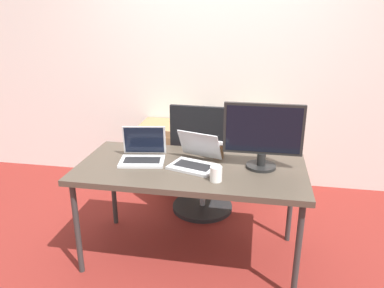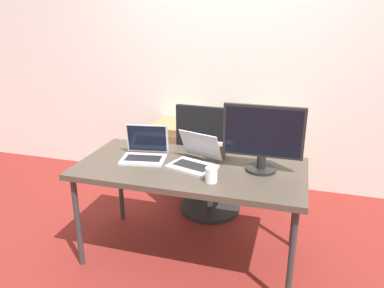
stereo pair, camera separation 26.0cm
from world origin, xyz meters
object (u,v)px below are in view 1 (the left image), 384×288
at_px(office_chair, 201,174).
at_px(coffee_cup_white, 216,174).
at_px(laptop_left, 143,154).
at_px(monitor, 263,135).
at_px(cabinet_left, 167,155).
at_px(laptop_right, 195,159).
at_px(coffee_cup_brown, 218,150).
at_px(cabinet_right, 253,161).

relative_size(office_chair, coffee_cup_white, 10.73).
distance_m(laptop_left, monitor, 0.87).
distance_m(office_chair, cabinet_left, 0.68).
bearing_deg(laptop_right, coffee_cup_brown, 51.36).
bearing_deg(laptop_left, coffee_cup_white, -24.38).
xyz_separation_m(cabinet_left, coffee_cup_white, (0.68, -1.37, 0.45)).
xyz_separation_m(laptop_right, coffee_cup_white, (0.17, -0.23, 0.00)).
bearing_deg(coffee_cup_brown, office_chair, 113.20).
bearing_deg(monitor, cabinet_left, 130.98).
distance_m(cabinet_right, coffee_cup_white, 1.46).
bearing_deg(office_chair, coffee_cup_brown, -66.80).
distance_m(laptop_left, coffee_cup_white, 0.62).
bearing_deg(monitor, cabinet_right, 93.10).
xyz_separation_m(cabinet_left, laptop_right, (0.50, -1.14, 0.44)).
relative_size(cabinet_left, laptop_right, 1.72).
xyz_separation_m(coffee_cup_white, coffee_cup_brown, (-0.03, 0.41, 0.01)).
height_order(monitor, coffee_cup_white, monitor).
bearing_deg(laptop_right, office_chair, 94.98).
bearing_deg(laptop_left, cabinet_left, 95.72).
height_order(cabinet_right, laptop_left, laptop_left).
bearing_deg(coffee_cup_brown, cabinet_right, 75.22).
relative_size(cabinet_right, monitor, 1.26).
height_order(laptop_left, monitor, monitor).
relative_size(laptop_right, monitor, 0.73).
height_order(cabinet_right, coffee_cup_white, coffee_cup_white).
bearing_deg(cabinet_left, office_chair, -48.94).
xyz_separation_m(cabinet_right, coffee_cup_brown, (-0.26, -0.97, 0.46)).
xyz_separation_m(cabinet_left, coffee_cup_brown, (0.64, -0.97, 0.46)).
xyz_separation_m(laptop_left, coffee_cup_brown, (0.53, 0.15, 0.01)).
bearing_deg(coffee_cup_brown, coffee_cup_white, -85.25).
height_order(monitor, coffee_cup_brown, monitor).
xyz_separation_m(cabinet_right, monitor, (0.06, -1.10, 0.63)).
height_order(cabinet_left, laptop_left, laptop_left).
bearing_deg(laptop_right, cabinet_right, 70.92).
relative_size(cabinet_left, coffee_cup_brown, 5.88).
relative_size(laptop_left, coffee_cup_white, 3.55).
bearing_deg(laptop_left, office_chair, 61.01).
relative_size(laptop_left, coffee_cup_brown, 3.03).
bearing_deg(coffee_cup_brown, cabinet_left, 123.56).
height_order(office_chair, coffee_cup_brown, office_chair).
relative_size(office_chair, cabinet_right, 1.56).
relative_size(coffee_cup_white, coffee_cup_brown, 0.85).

